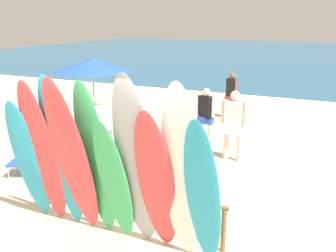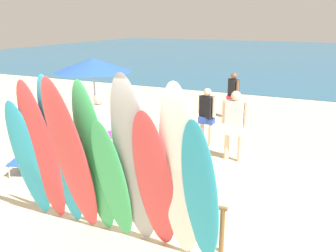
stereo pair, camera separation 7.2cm
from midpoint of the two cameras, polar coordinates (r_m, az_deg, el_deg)
The scene contains 20 objects.
ground at distance 18.86m, azimuth 15.57°, elevation 6.11°, with size 60.00×60.00×0.00m, color beige.
ocean_water at distance 35.82m, azimuth 20.08°, elevation 10.35°, with size 60.00×40.00×0.02m, color #235B7F.
surfboard_rack at distance 5.80m, azimuth -7.26°, elevation -10.39°, with size 3.32×0.07×0.71m.
surfboard_teal_0 at distance 6.13m, azimuth -21.15°, elevation -5.17°, with size 0.51×0.07×2.11m, color #289EC6.
surfboard_red_1 at distance 5.85m, azimuth -19.20°, elevation -4.28°, with size 0.52×0.06×2.43m, color #D13D42.
surfboard_teal_2 at distance 5.67m, azimuth -16.57°, elevation -4.28°, with size 0.53×0.08×2.49m, color #289EC6.
surfboard_red_3 at distance 5.37m, azimuth -15.00°, elevation -5.13°, with size 0.57×0.07×2.57m, color #D13D42.
surfboard_green_4 at distance 5.33m, azimuth -11.60°, elevation -5.45°, with size 0.51×0.06×2.47m, color #38B266.
surfboard_green_5 at distance 5.20m, azimuth -8.77°, elevation -8.72°, with size 0.48×0.06×2.01m, color #38B266.
surfboard_grey_6 at distance 4.90m, azimuth -5.39°, elevation -6.18°, with size 0.56×0.07×2.64m, color #999EA3.
surfboard_red_7 at distance 4.86m, azimuth -2.21°, elevation -9.06°, with size 0.53×0.07×2.23m, color #D13D42.
surfboard_white_8 at distance 4.63m, azimuth 1.83°, elevation -7.90°, with size 0.54×0.06×2.56m, color white.
surfboard_teal_9 at distance 4.62m, azimuth 5.01°, elevation -10.79°, with size 0.47×0.07×2.17m, color #289EC6.
beachgoer_near_rack at distance 8.04m, azimuth -10.86°, elevation 0.03°, with size 0.43×0.60×1.63m.
beachgoer_by_water at distance 8.41m, azimuth 9.99°, elevation 0.79°, with size 0.62×0.26×1.64m.
beachgoer_midbeach at distance 12.10m, azimuth 9.68°, elevation 5.20°, with size 0.44×0.42×1.51m.
beachgoer_photographing at distance 9.41m, azimuth 5.68°, elevation 2.10°, with size 0.53×0.32×1.49m.
beach_chair_red at distance 8.32m, azimuth -21.71°, elevation -4.03°, with size 0.72×0.83×0.82m.
beach_chair_blue at distance 9.50m, azimuth -17.37°, elevation -1.13°, with size 0.70×0.81×0.82m.
beach_umbrella at distance 8.66m, azimuth -11.97°, elevation 9.25°, with size 1.77×1.77×2.30m.
Camera 1 is at (2.73, -4.40, 3.16)m, focal length 39.14 mm.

